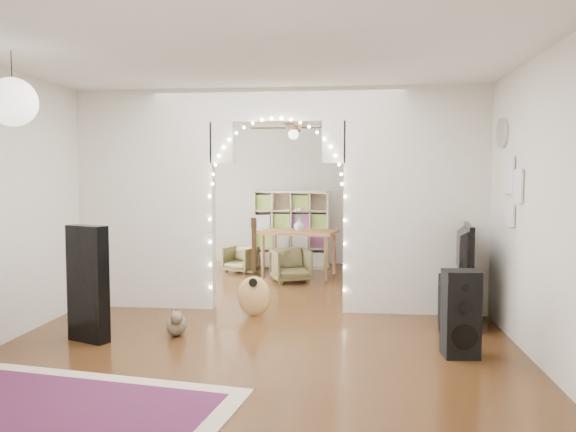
# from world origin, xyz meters

# --- Properties ---
(floor) EXTENTS (7.50, 7.50, 0.00)m
(floor) POSITION_xyz_m (0.00, 0.00, 0.00)
(floor) COLOR black
(floor) RESTS_ON ground
(ceiling) EXTENTS (5.00, 7.50, 0.02)m
(ceiling) POSITION_xyz_m (0.00, 0.00, 2.70)
(ceiling) COLOR white
(ceiling) RESTS_ON wall_back
(wall_back) EXTENTS (5.00, 0.02, 2.70)m
(wall_back) POSITION_xyz_m (0.00, 3.75, 1.35)
(wall_back) COLOR silver
(wall_back) RESTS_ON floor
(wall_front) EXTENTS (5.00, 0.02, 2.70)m
(wall_front) POSITION_xyz_m (0.00, -3.75, 1.35)
(wall_front) COLOR silver
(wall_front) RESTS_ON floor
(wall_left) EXTENTS (0.02, 7.50, 2.70)m
(wall_left) POSITION_xyz_m (-2.50, 0.00, 1.35)
(wall_left) COLOR silver
(wall_left) RESTS_ON floor
(wall_right) EXTENTS (0.02, 7.50, 2.70)m
(wall_right) POSITION_xyz_m (2.50, 0.00, 1.35)
(wall_right) COLOR silver
(wall_right) RESTS_ON floor
(divider_wall) EXTENTS (5.00, 0.20, 2.70)m
(divider_wall) POSITION_xyz_m (0.00, 0.00, 1.42)
(divider_wall) COLOR silver
(divider_wall) RESTS_ON floor
(fairy_lights) EXTENTS (1.64, 0.04, 1.60)m
(fairy_lights) POSITION_xyz_m (0.00, -0.13, 1.55)
(fairy_lights) COLOR #FFEABF
(fairy_lights) RESTS_ON divider_wall
(window) EXTENTS (0.04, 1.20, 1.40)m
(window) POSITION_xyz_m (-2.47, 1.80, 1.50)
(window) COLOR white
(window) RESTS_ON wall_left
(wall_clock) EXTENTS (0.03, 0.31, 0.31)m
(wall_clock) POSITION_xyz_m (2.48, -0.60, 2.10)
(wall_clock) COLOR white
(wall_clock) RESTS_ON wall_right
(picture_frames) EXTENTS (0.02, 0.50, 0.70)m
(picture_frames) POSITION_xyz_m (2.48, -1.00, 1.50)
(picture_frames) COLOR white
(picture_frames) RESTS_ON wall_right
(paper_lantern) EXTENTS (0.40, 0.40, 0.40)m
(paper_lantern) POSITION_xyz_m (-1.90, -2.40, 2.25)
(paper_lantern) COLOR white
(paper_lantern) RESTS_ON ceiling
(ceiling_fan) EXTENTS (1.10, 1.10, 0.30)m
(ceiling_fan) POSITION_xyz_m (0.00, 2.00, 2.40)
(ceiling_fan) COLOR #B37F3B
(ceiling_fan) RESTS_ON ceiling
(area_rug) EXTENTS (2.82, 2.28, 0.02)m
(area_rug) POSITION_xyz_m (-1.26, -3.40, 0.01)
(area_rug) COLOR maroon
(area_rug) RESTS_ON floor
(guitar_case) EXTENTS (0.47, 0.30, 1.16)m
(guitar_case) POSITION_xyz_m (-1.70, -1.55, 0.58)
(guitar_case) COLOR black
(guitar_case) RESTS_ON floor
(acoustic_guitar) EXTENTS (0.40, 0.17, 0.98)m
(acoustic_guitar) POSITION_xyz_m (-0.23, -0.38, 0.43)
(acoustic_guitar) COLOR tan
(acoustic_guitar) RESTS_ON floor
(tabby_cat) EXTENTS (0.28, 0.46, 0.30)m
(tabby_cat) POSITION_xyz_m (-0.89, -1.28, 0.12)
(tabby_cat) COLOR brown
(tabby_cat) RESTS_ON floor
(floor_speaker) EXTENTS (0.33, 0.30, 0.79)m
(floor_speaker) POSITION_xyz_m (1.88, -1.65, 0.39)
(floor_speaker) COLOR black
(floor_speaker) RESTS_ON floor
(media_console) EXTENTS (0.53, 1.05, 0.50)m
(media_console) POSITION_xyz_m (2.08, -0.39, 0.25)
(media_console) COLOR black
(media_console) RESTS_ON floor
(tv) EXTENTS (0.29, 1.08, 0.62)m
(tv) POSITION_xyz_m (2.08, -0.39, 0.81)
(tv) COLOR black
(tv) RESTS_ON media_console
(bookcase) EXTENTS (1.39, 0.61, 1.39)m
(bookcase) POSITION_xyz_m (-0.15, 3.22, 0.69)
(bookcase) COLOR #C2AD8C
(bookcase) RESTS_ON floor
(dining_table) EXTENTS (1.33, 1.01, 0.76)m
(dining_table) POSITION_xyz_m (0.06, 2.35, 0.68)
(dining_table) COLOR brown
(dining_table) RESTS_ON floor
(flower_vase) EXTENTS (0.21, 0.21, 0.19)m
(flower_vase) POSITION_xyz_m (0.06, 2.35, 0.85)
(flower_vase) COLOR silver
(flower_vase) RESTS_ON dining_table
(dining_chair_left) EXTENTS (0.62, 0.63, 0.44)m
(dining_chair_left) POSITION_xyz_m (-0.97, 2.60, 0.22)
(dining_chair_left) COLOR #4C4526
(dining_chair_left) RESTS_ON floor
(dining_chair_right) EXTENTS (0.72, 0.73, 0.52)m
(dining_chair_right) POSITION_xyz_m (-0.02, 1.80, 0.26)
(dining_chair_right) COLOR #4C4526
(dining_chair_right) RESTS_ON floor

